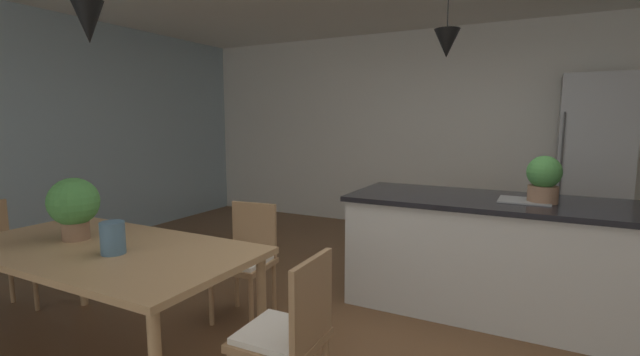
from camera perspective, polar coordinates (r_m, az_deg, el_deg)
The scene contains 13 objects.
ground_plane at distance 3.20m, azimuth 8.72°, elevation -20.91°, with size 10.00×8.40×0.04m, color brown.
wall_back_kitchen at distance 6.00m, azimuth 19.18°, elevation 5.77°, with size 10.00×0.12×2.70m, color white.
window_wall_left_glazing at distance 5.62m, azimuth -34.22°, elevation 4.77°, with size 0.06×8.40×2.70m, color #9EB7C6.
dining_table at distance 3.04m, azimuth -26.56°, elevation -9.20°, with size 1.94×0.98×0.73m.
chair_far_right at distance 3.37m, azimuth -9.74°, elevation -10.24°, with size 0.44×0.44×0.87m.
chair_kitchen_end at distance 2.23m, azimuth -4.22°, elevation -19.80°, with size 0.41×0.41×0.87m.
kitchen_island at distance 3.69m, azimuth 22.29°, elevation -9.32°, with size 2.28×0.91×0.91m.
refrigerator at distance 5.57m, azimuth 32.32°, elevation 1.22°, with size 0.70×0.67×1.99m.
pendant_over_table at distance 3.09m, azimuth -28.31°, elevation 17.76°, with size 0.19×0.19×0.74m.
pendant_over_island_main at distance 3.66m, azimuth 16.42°, elevation 16.73°, with size 0.20×0.20×0.71m.
potted_plant_on_island at distance 3.56m, azimuth 27.49°, elevation -0.04°, with size 0.24×0.24×0.35m.
potted_plant_on_table at distance 3.23m, azimuth -29.79°, elevation -3.07°, with size 0.31×0.31×0.41m.
vase_on_dining_table at distance 2.82m, azimuth -25.73°, elevation -7.15°, with size 0.14×0.14×0.19m.
Camera 1 is at (0.88, -2.67, 1.50)m, focal length 24.19 mm.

